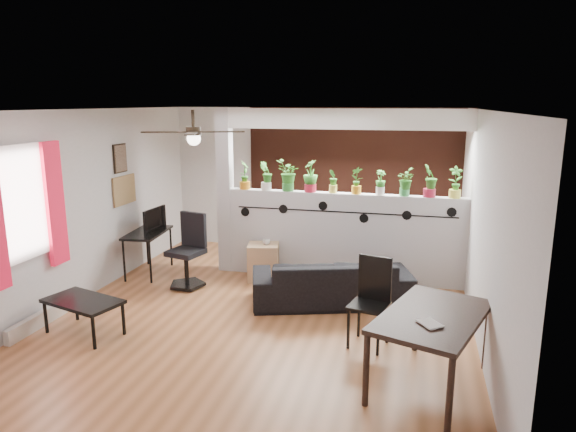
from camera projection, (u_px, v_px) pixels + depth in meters
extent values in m
cube|color=brown|center=(266.00, 314.00, 6.78)|extent=(6.30, 7.10, 0.10)
cube|color=#B7B7BA|center=(312.00, 180.00, 9.35)|extent=(6.30, 0.04, 2.90)
cube|color=#B7B7BA|center=(143.00, 303.00, 3.63)|extent=(6.30, 0.04, 2.90)
cube|color=#B7B7BA|center=(84.00, 205.00, 7.12)|extent=(0.04, 7.10, 2.90)
cube|color=#B7B7BA|center=(484.00, 226.00, 5.87)|extent=(0.04, 7.10, 2.90)
cube|color=white|center=(264.00, 105.00, 6.20)|extent=(6.30, 7.10, 0.10)
cube|color=#BCBCC1|center=(344.00, 237.00, 7.86)|extent=(3.60, 0.18, 1.35)
cube|color=white|center=(346.00, 119.00, 7.47)|extent=(3.60, 0.18, 0.30)
cube|color=#BCBCC1|center=(225.00, 191.00, 8.18)|extent=(0.22, 0.20, 2.60)
cube|color=brown|center=(356.00, 182.00, 9.11)|extent=(3.90, 0.05, 2.60)
cube|color=black|center=(343.00, 212.00, 7.68)|extent=(3.31, 0.01, 0.02)
cylinder|color=black|center=(245.00, 212.00, 8.06)|extent=(0.14, 0.01, 0.14)
cylinder|color=black|center=(283.00, 209.00, 7.90)|extent=(0.14, 0.01, 0.14)
cylinder|color=black|center=(323.00, 206.00, 7.73)|extent=(0.14, 0.01, 0.14)
cylinder|color=black|center=(364.00, 218.00, 7.62)|extent=(0.14, 0.01, 0.14)
cylinder|color=black|center=(407.00, 215.00, 7.46)|extent=(0.14, 0.01, 0.14)
cylinder|color=black|center=(452.00, 212.00, 7.29)|extent=(0.14, 0.01, 0.14)
cube|color=white|center=(21.00, 203.00, 5.92)|extent=(0.02, 0.95, 1.25)
cube|color=white|center=(22.00, 203.00, 5.91)|extent=(0.04, 1.05, 1.35)
cube|color=red|center=(55.00, 204.00, 6.40)|extent=(0.06, 0.30, 1.55)
cube|color=silver|center=(37.00, 321.00, 6.22)|extent=(0.08, 1.00, 0.18)
cube|color=olive|center=(124.00, 190.00, 7.99)|extent=(0.03, 0.60, 0.45)
cube|color=#8C7259|center=(120.00, 158.00, 7.84)|extent=(0.03, 0.30, 0.40)
cube|color=black|center=(120.00, 158.00, 7.84)|extent=(0.02, 0.34, 0.44)
cylinder|color=black|center=(193.00, 118.00, 6.14)|extent=(0.04, 0.04, 0.20)
cylinder|color=black|center=(193.00, 131.00, 6.17)|extent=(0.18, 0.18, 0.10)
sphere|color=white|center=(194.00, 139.00, 6.19)|extent=(0.17, 0.17, 0.17)
cube|color=black|center=(222.00, 132.00, 6.21)|extent=(0.55, 0.29, 0.01)
cube|color=black|center=(196.00, 130.00, 6.50)|extent=(0.29, 0.55, 0.01)
cube|color=black|center=(165.00, 132.00, 6.14)|extent=(0.55, 0.29, 0.01)
cube|color=black|center=(191.00, 134.00, 5.84)|extent=(0.29, 0.55, 0.01)
cylinder|color=orange|center=(245.00, 185.00, 8.07)|extent=(0.17, 0.17, 0.12)
imported|color=#1D5B1A|center=(245.00, 171.00, 8.03)|extent=(0.22, 0.26, 0.36)
cylinder|color=silver|center=(266.00, 186.00, 7.99)|extent=(0.16, 0.16, 0.12)
imported|color=#1D5B1A|center=(266.00, 173.00, 7.94)|extent=(0.29, 0.28, 0.34)
cylinder|color=#318935|center=(288.00, 187.00, 7.91)|extent=(0.18, 0.18, 0.12)
imported|color=#1D5B1A|center=(288.00, 172.00, 7.86)|extent=(0.28, 0.31, 0.38)
cylinder|color=red|center=(310.00, 188.00, 7.82)|extent=(0.18, 0.18, 0.12)
imported|color=#1D5B1A|center=(310.00, 173.00, 7.77)|extent=(0.29, 0.32, 0.39)
cylinder|color=#DCCD4D|center=(333.00, 189.00, 7.74)|extent=(0.12, 0.12, 0.12)
imported|color=#1D5B1A|center=(333.00, 178.00, 7.70)|extent=(0.16, 0.19, 0.26)
cylinder|color=orange|center=(356.00, 190.00, 7.66)|extent=(0.14, 0.14, 0.12)
imported|color=#1D5B1A|center=(357.00, 177.00, 7.61)|extent=(0.26, 0.25, 0.31)
cylinder|color=white|center=(380.00, 191.00, 7.57)|extent=(0.12, 0.12, 0.12)
imported|color=#1D5B1A|center=(381.00, 179.00, 7.53)|extent=(0.23, 0.22, 0.27)
cylinder|color=green|center=(404.00, 192.00, 7.49)|extent=(0.14, 0.14, 0.12)
imported|color=#1D5B1A|center=(405.00, 179.00, 7.45)|extent=(0.20, 0.23, 0.31)
cylinder|color=#BA1D3D|center=(429.00, 193.00, 7.40)|extent=(0.17, 0.17, 0.12)
imported|color=#1D5B1A|center=(430.00, 177.00, 7.36)|extent=(0.32, 0.32, 0.37)
cylinder|color=#E9E652|center=(455.00, 194.00, 7.32)|extent=(0.17, 0.17, 0.12)
imported|color=#1D5B1A|center=(456.00, 179.00, 7.27)|extent=(0.26, 0.22, 0.36)
imported|color=black|center=(331.00, 282.00, 6.99)|extent=(2.18, 1.38, 0.60)
cube|color=#A67D57|center=(263.00, 262.00, 7.90)|extent=(0.54, 0.50, 0.56)
imported|color=gray|center=(266.00, 242.00, 7.82)|extent=(0.12, 0.12, 0.09)
cube|color=black|center=(147.00, 233.00, 8.11)|extent=(0.60, 1.00, 0.04)
cylinder|color=black|center=(124.00, 261.00, 7.79)|extent=(0.03, 0.03, 0.65)
cylinder|color=black|center=(150.00, 262.00, 7.74)|extent=(0.03, 0.03, 0.65)
cylinder|color=black|center=(147.00, 246.00, 8.64)|extent=(0.03, 0.03, 0.65)
cylinder|color=black|center=(171.00, 247.00, 8.58)|extent=(0.03, 0.03, 0.65)
imported|color=black|center=(152.00, 223.00, 8.23)|extent=(0.35, 0.08, 0.19)
cylinder|color=black|center=(187.00, 284.00, 7.62)|extent=(0.56, 0.56, 0.04)
cylinder|color=black|center=(187.00, 269.00, 7.57)|extent=(0.06, 0.06, 0.47)
cube|color=black|center=(186.00, 252.00, 7.51)|extent=(0.55, 0.55, 0.08)
cube|color=black|center=(194.00, 229.00, 7.62)|extent=(0.43, 0.16, 0.52)
cube|color=black|center=(433.00, 316.00, 4.82)|extent=(1.23, 1.56, 0.05)
cylinder|color=black|center=(366.00, 370.00, 4.58)|extent=(0.06, 0.06, 0.69)
cylinder|color=black|center=(450.00, 396.00, 4.18)|extent=(0.06, 0.06, 0.69)
cylinder|color=black|center=(416.00, 321.00, 5.62)|extent=(0.06, 0.06, 0.69)
cylinder|color=black|center=(487.00, 337.00, 5.22)|extent=(0.06, 0.06, 0.69)
imported|color=gray|center=(422.00, 325.00, 4.55)|extent=(0.26, 0.27, 0.02)
cube|color=black|center=(369.00, 306.00, 5.69)|extent=(0.49, 0.49, 0.03)
cube|color=black|center=(375.00, 278.00, 5.79)|extent=(0.38, 0.12, 0.51)
cube|color=black|center=(348.00, 328.00, 5.68)|extent=(0.03, 0.03, 0.48)
cube|color=black|center=(378.00, 335.00, 5.52)|extent=(0.03, 0.03, 0.48)
cube|color=black|center=(360.00, 297.00, 5.92)|extent=(0.03, 0.03, 0.98)
cube|color=black|center=(388.00, 302.00, 5.76)|extent=(0.03, 0.03, 0.98)
cube|color=black|center=(83.00, 301.00, 6.01)|extent=(1.02, 0.74, 0.04)
cylinder|color=black|center=(46.00, 317.00, 6.08)|extent=(0.04, 0.04, 0.39)
cylinder|color=black|center=(94.00, 333.00, 5.67)|extent=(0.04, 0.04, 0.39)
cylinder|color=black|center=(76.00, 305.00, 6.44)|extent=(0.04, 0.04, 0.39)
cylinder|color=black|center=(123.00, 319.00, 6.04)|extent=(0.04, 0.04, 0.39)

